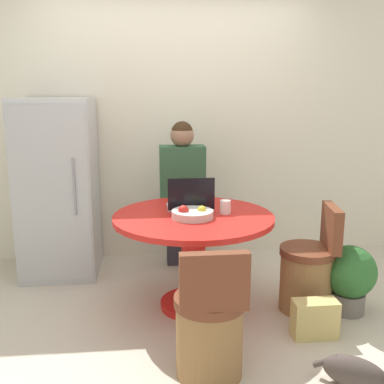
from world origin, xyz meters
The scene contains 13 objects.
ground_plane centered at (0.00, 0.00, 0.00)m, with size 12.00×12.00×0.00m, color beige.
wall_back centered at (0.00, 1.42, 1.30)m, with size 7.00×0.06×2.60m.
refrigerator centered at (-1.06, 1.02, 0.78)m, with size 0.65×0.70×1.57m.
dining_table centered at (0.06, 0.20, 0.54)m, with size 1.19×1.19×0.73m.
chair_right_side centered at (0.91, 0.07, 0.29)m, with size 0.43×0.42×0.81m.
chair_near_camera centered at (0.06, -0.66, 0.29)m, with size 0.41×0.41×0.81m.
person_seated centered at (0.04, 1.02, 0.75)m, with size 0.40×0.37×1.37m.
laptop centered at (0.05, 0.36, 0.79)m, with size 0.35×0.24×0.26m.
fruit_bowl centered at (0.04, 0.12, 0.76)m, with size 0.30×0.30×0.10m.
coffee_cup centered at (0.30, 0.21, 0.78)m, with size 0.08×0.08×0.10m.
cat centered at (0.86, -0.87, 0.10)m, with size 0.40×0.33×0.19m.
potted_plant centered at (1.20, 0.00, 0.29)m, with size 0.39×0.39×0.52m.
handbag centered at (0.82, -0.32, 0.13)m, with size 0.30×0.14×0.26m.
Camera 1 is at (-0.27, -2.97, 1.62)m, focal length 42.00 mm.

